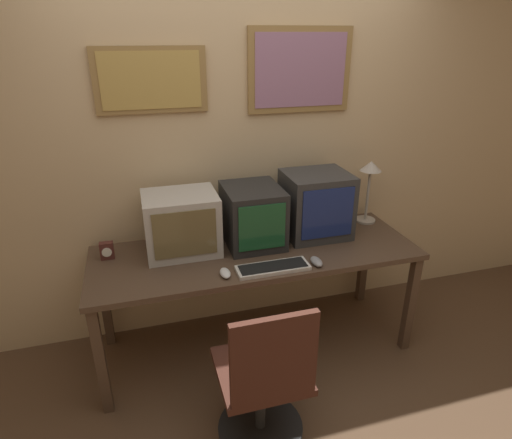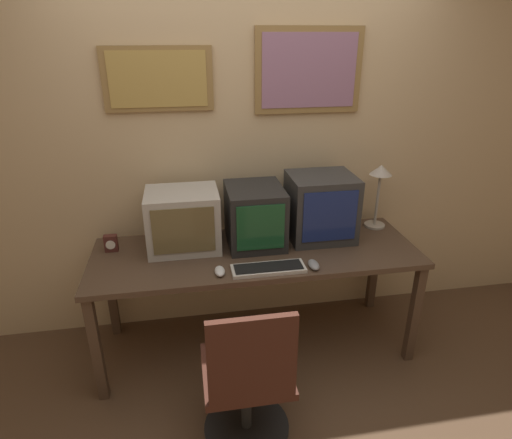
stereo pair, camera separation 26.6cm
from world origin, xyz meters
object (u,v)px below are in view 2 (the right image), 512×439
object	(u,v)px
desk_clock	(111,243)
office_chair	(248,385)
keyboard_main	(268,268)
mouse_near_keyboard	(314,265)
monitor_left	(183,220)
mouse_far_corner	(220,271)
monitor_center	(255,215)
monitor_right	(321,207)
desk_lamp	(380,181)

from	to	relation	value
desk_clock	office_chair	xyz separation A→B (m)	(0.74, -0.91, -0.43)
keyboard_main	mouse_near_keyboard	world-z (taller)	mouse_near_keyboard
office_chair	monitor_left	bearing A→B (deg)	107.14
monitor_left	mouse_far_corner	world-z (taller)	monitor_left
mouse_near_keyboard	desk_clock	size ratio (longest dim) A/B	1.08
monitor_left	monitor_center	xyz separation A→B (m)	(0.46, -0.01, 0.00)
monitor_right	desk_clock	world-z (taller)	monitor_right
mouse_near_keyboard	office_chair	size ratio (longest dim) A/B	0.13
monitor_center	mouse_far_corner	distance (m)	0.49
keyboard_main	desk_lamp	size ratio (longest dim) A/B	0.95
monitor_right	desk_clock	bearing A→B (deg)	179.12
monitor_left	mouse_far_corner	size ratio (longest dim) A/B	4.07
monitor_center	desk_clock	size ratio (longest dim) A/B	3.91
desk_lamp	office_chair	world-z (taller)	desk_lamp
desk_clock	monitor_left	bearing A→B (deg)	-2.00
keyboard_main	monitor_right	bearing A→B (deg)	42.11
desk_lamp	monitor_left	bearing A→B (deg)	-176.19
mouse_far_corner	desk_lamp	bearing A→B (deg)	22.29
monitor_center	desk_clock	world-z (taller)	monitor_center
mouse_far_corner	desk_lamp	distance (m)	1.30
monitor_center	desk_clock	xyz separation A→B (m)	(-0.93, 0.03, -0.14)
desk_lamp	office_chair	size ratio (longest dim) A/B	0.51
keyboard_main	desk_lamp	xyz separation A→B (m)	(0.88, 0.49, 0.33)
monitor_center	mouse_near_keyboard	distance (m)	0.52
monitor_left	office_chair	distance (m)	1.09
mouse_near_keyboard	office_chair	bearing A→B (deg)	-134.66
monitor_center	mouse_near_keyboard	size ratio (longest dim) A/B	3.61
monitor_left	keyboard_main	world-z (taller)	monitor_left
mouse_near_keyboard	office_chair	world-z (taller)	office_chair
mouse_far_corner	monitor_center	bearing A→B (deg)	54.19
desk_clock	desk_lamp	distance (m)	1.85
monitor_left	desk_clock	size ratio (longest dim) A/B	4.14
monitor_right	desk_lamp	size ratio (longest dim) A/B	0.95
desk_clock	desk_lamp	world-z (taller)	desk_lamp
desk_lamp	office_chair	distance (m)	1.63
mouse_far_corner	desk_clock	size ratio (longest dim) A/B	1.02
monitor_right	mouse_near_keyboard	size ratio (longest dim) A/B	3.67
monitor_left	desk_clock	distance (m)	0.48
monitor_right	keyboard_main	bearing A→B (deg)	-137.89
mouse_near_keyboard	mouse_far_corner	xyz separation A→B (m)	(-0.56, 0.02, -0.00)
desk_lamp	keyboard_main	bearing A→B (deg)	-151.11
monitor_center	keyboard_main	size ratio (longest dim) A/B	0.98
monitor_center	office_chair	size ratio (longest dim) A/B	0.47
monitor_left	monitor_right	bearing A→B (deg)	-0.31
monitor_left	monitor_center	world-z (taller)	monitor_center
monitor_left	mouse_near_keyboard	world-z (taller)	monitor_left
mouse_near_keyboard	desk_lamp	world-z (taller)	desk_lamp
monitor_center	monitor_right	world-z (taller)	monitor_right
monitor_right	keyboard_main	distance (m)	0.62
mouse_far_corner	desk_lamp	xyz separation A→B (m)	(1.17, 0.48, 0.32)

